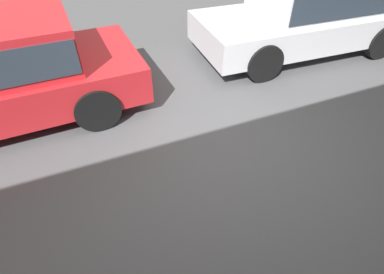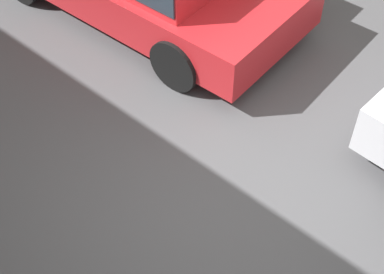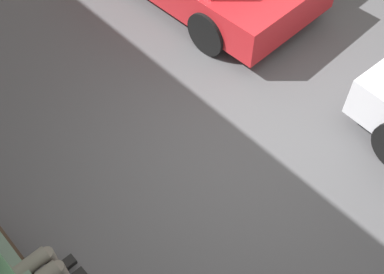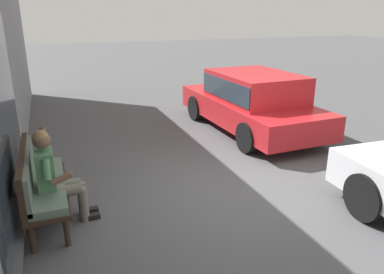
% 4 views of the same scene
% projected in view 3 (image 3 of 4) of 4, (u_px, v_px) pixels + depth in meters
% --- Properties ---
extents(ground_plane, '(60.00, 60.00, 0.00)m').
position_uv_depth(ground_plane, '(237.00, 153.00, 5.65)').
color(ground_plane, '#4C4C4F').
extents(person_on_phone, '(0.73, 0.74, 1.32)m').
position_uv_depth(person_on_phone, '(14.00, 274.00, 4.05)').
color(person_on_phone, '#6B665B').
rests_on(person_on_phone, ground_plane).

